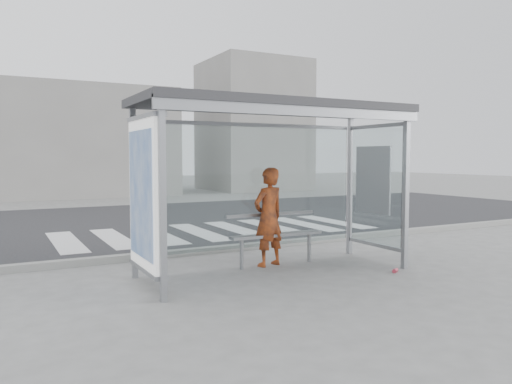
# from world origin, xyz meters

# --- Properties ---
(ground) EXTENTS (80.00, 80.00, 0.00)m
(ground) POSITION_xyz_m (0.00, 0.00, 0.00)
(ground) COLOR slate
(ground) RESTS_ON ground
(road) EXTENTS (30.00, 10.00, 0.01)m
(road) POSITION_xyz_m (0.00, 7.00, 0.00)
(road) COLOR #232325
(road) RESTS_ON ground
(curb) EXTENTS (30.00, 0.18, 0.12)m
(curb) POSITION_xyz_m (0.00, 1.95, 0.06)
(curb) COLOR gray
(curb) RESTS_ON ground
(crosswalk) EXTENTS (7.55, 3.00, 0.00)m
(crosswalk) POSITION_xyz_m (1.00, 4.50, 0.00)
(crosswalk) COLOR silver
(crosswalk) RESTS_ON ground
(bus_shelter) EXTENTS (4.25, 1.65, 2.62)m
(bus_shelter) POSITION_xyz_m (-0.37, 0.06, 1.98)
(bus_shelter) COLOR gray
(bus_shelter) RESTS_ON ground
(building_center) EXTENTS (8.00, 5.00, 5.00)m
(building_center) POSITION_xyz_m (0.00, 18.00, 2.50)
(building_center) COLOR gray
(building_center) RESTS_ON ground
(building_right) EXTENTS (5.00, 5.00, 7.00)m
(building_right) POSITION_xyz_m (9.00, 18.00, 3.50)
(building_right) COLOR gray
(building_right) RESTS_ON ground
(person) EXTENTS (0.67, 0.52, 1.62)m
(person) POSITION_xyz_m (0.16, 0.49, 0.81)
(person) COLOR #F15316
(person) RESTS_ON ground
(bench) EXTENTS (1.66, 0.31, 0.86)m
(bench) POSITION_xyz_m (0.30, 0.50, 0.51)
(bench) COLOR slate
(bench) RESTS_ON ground
(soda_can) EXTENTS (0.13, 0.11, 0.06)m
(soda_can) POSITION_xyz_m (1.66, -0.86, 0.03)
(soda_can) COLOR #CF3D51
(soda_can) RESTS_ON ground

